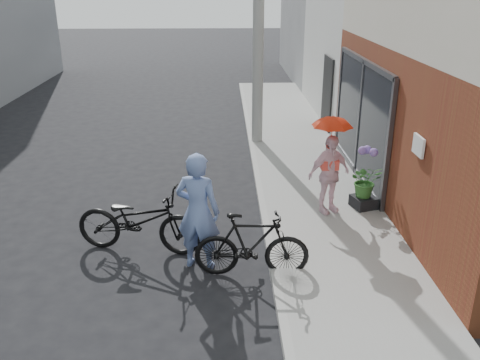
{
  "coord_description": "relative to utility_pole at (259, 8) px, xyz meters",
  "views": [
    {
      "loc": [
        0.2,
        -7.04,
        4.19
      ],
      "look_at": [
        0.46,
        0.69,
        1.1
      ],
      "focal_mm": 38.0,
      "sensor_mm": 36.0,
      "label": 1
    }
  ],
  "objects": [
    {
      "name": "ground",
      "position": [
        -1.1,
        -6.0,
        -3.5
      ],
      "size": [
        80.0,
        80.0,
        0.0
      ],
      "primitive_type": "plane",
      "color": "black",
      "rests_on": "ground"
    },
    {
      "name": "sidewalk",
      "position": [
        1.0,
        -4.0,
        -3.44
      ],
      "size": [
        2.2,
        24.0,
        0.12
      ],
      "primitive_type": "cube",
      "color": "gray",
      "rests_on": "ground"
    },
    {
      "name": "curb",
      "position": [
        -0.16,
        -4.0,
        -3.44
      ],
      "size": [
        0.12,
        24.0,
        0.12
      ],
      "primitive_type": "cube",
      "color": "#9E9E99",
      "rests_on": "ground"
    },
    {
      "name": "plaster_building",
      "position": [
        6.1,
        3.0,
        0.0
      ],
      "size": [
        8.0,
        6.0,
        7.0
      ],
      "primitive_type": "cube",
      "color": "silver",
      "rests_on": "ground"
    },
    {
      "name": "utility_pole",
      "position": [
        0.0,
        0.0,
        0.0
      ],
      "size": [
        0.28,
        0.28,
        7.0
      ],
      "primitive_type": "cylinder",
      "color": "#9E9E99",
      "rests_on": "ground"
    },
    {
      "name": "officer",
      "position": [
        -1.3,
        -6.14,
        -2.57
      ],
      "size": [
        0.78,
        0.62,
        1.86
      ],
      "primitive_type": "imported",
      "rotation": [
        0.0,
        0.0,
        2.86
      ],
      "color": "#667DB5",
      "rests_on": "ground"
    },
    {
      "name": "bike_left",
      "position": [
        -2.28,
        -5.63,
        -2.95
      ],
      "size": [
        2.19,
        1.12,
        1.09
      ],
      "primitive_type": "imported",
      "rotation": [
        0.0,
        0.0,
        1.37
      ],
      "color": "black",
      "rests_on": "ground"
    },
    {
      "name": "bike_right",
      "position": [
        -0.5,
        -6.44,
        -2.99
      ],
      "size": [
        1.73,
        0.56,
        1.03
      ],
      "primitive_type": "imported",
      "rotation": [
        0.0,
        0.0,
        1.52
      ],
      "color": "black",
      "rests_on": "ground"
    },
    {
      "name": "kimono_woman",
      "position": [
        1.01,
        -4.48,
        -2.64
      ],
      "size": [
        0.94,
        0.68,
        1.48
      ],
      "primitive_type": "imported",
      "rotation": [
        0.0,
        0.0,
        0.42
      ],
      "color": "#FAD1DD",
      "rests_on": "sidewalk"
    },
    {
      "name": "parasol",
      "position": [
        1.01,
        -4.48,
        -1.59
      ],
      "size": [
        0.7,
        0.7,
        0.61
      ],
      "primitive_type": "imported",
      "color": "#ED411B",
      "rests_on": "kimono_woman"
    },
    {
      "name": "planter",
      "position": [
        1.75,
        -4.33,
        -3.27
      ],
      "size": [
        0.52,
        0.52,
        0.22
      ],
      "primitive_type": "cube",
      "rotation": [
        0.0,
        0.0,
        0.31
      ],
      "color": "black",
      "rests_on": "sidewalk"
    },
    {
      "name": "potted_plant",
      "position": [
        1.75,
        -4.33,
        -2.84
      ],
      "size": [
        0.58,
        0.5,
        0.64
      ],
      "primitive_type": "imported",
      "color": "#326829",
      "rests_on": "planter"
    }
  ]
}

